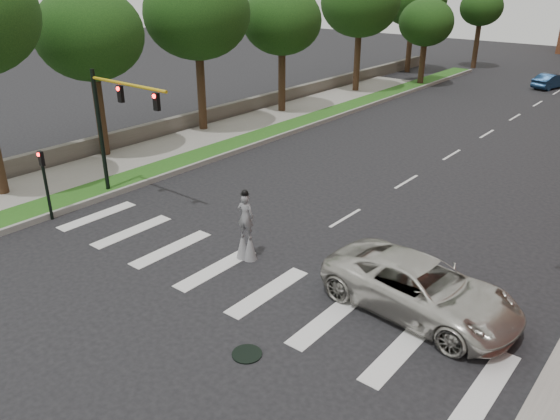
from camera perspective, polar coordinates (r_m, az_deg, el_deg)
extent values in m
plane|color=black|center=(19.54, -6.08, -8.46)|extent=(160.00, 160.00, 0.00)
cube|color=#205117|center=(40.56, 2.31, 9.11)|extent=(2.00, 60.00, 0.25)
cube|color=gray|center=(39.95, 3.52, 8.89)|extent=(0.20, 60.00, 0.28)
cube|color=gray|center=(35.58, -11.45, 6.49)|extent=(4.00, 60.00, 0.18)
cube|color=#59554C|center=(45.32, -1.81, 11.24)|extent=(0.50, 56.00, 1.10)
cylinder|color=black|center=(16.64, -3.47, -14.78)|extent=(0.90, 0.90, 0.04)
cylinder|color=black|center=(28.08, -18.22, 7.56)|extent=(0.20, 0.20, 6.20)
cylinder|color=gold|center=(25.37, -15.65, 12.53)|extent=(5.20, 0.14, 0.14)
cube|color=black|center=(25.95, -16.33, 11.56)|extent=(0.28, 0.18, 0.75)
cylinder|color=#FF0C0C|center=(25.85, -16.58, 12.05)|extent=(0.18, 0.06, 0.18)
cube|color=black|center=(23.98, -12.78, 10.97)|extent=(0.28, 0.18, 0.75)
cylinder|color=#FF0C0C|center=(23.87, -13.02, 11.51)|extent=(0.18, 0.06, 0.18)
cylinder|color=black|center=(26.34, -23.19, 2.08)|extent=(0.14, 0.14, 3.00)
cube|color=black|center=(25.90, -23.68, 4.95)|extent=(0.25, 0.16, 0.65)
cylinder|color=#FF0C0C|center=(25.80, -23.95, 5.31)|extent=(0.16, 0.05, 0.16)
cylinder|color=#301F13|center=(21.26, -3.15, -4.09)|extent=(0.07, 0.07, 0.91)
cylinder|color=#301F13|center=(21.39, -3.91, -3.92)|extent=(0.07, 0.07, 0.91)
cone|color=slate|center=(21.21, -3.15, -3.81)|extent=(0.52, 0.52, 1.14)
cone|color=slate|center=(21.34, -3.92, -3.65)|extent=(0.52, 0.52, 1.14)
imported|color=slate|center=(20.73, -3.63, -0.67)|extent=(0.75, 0.59, 1.81)
sphere|color=black|center=(20.35, -3.70, 1.80)|extent=(0.26, 0.26, 0.26)
cylinder|color=black|center=(20.37, -3.69, 1.67)|extent=(0.34, 0.34, 0.02)
cube|color=yellow|center=(20.64, -3.48, 0.73)|extent=(0.22, 0.05, 0.10)
imported|color=beige|center=(18.49, 14.46, -7.88)|extent=(6.76, 3.56, 1.81)
imported|color=navy|center=(59.26, 26.41, 11.98)|extent=(2.53, 4.46, 1.39)
cylinder|color=#301F13|center=(34.16, -18.31, 9.79)|extent=(0.56, 0.56, 5.62)
ellipsoid|color=black|center=(33.47, -19.29, 16.95)|extent=(6.02, 6.02, 5.12)
cylinder|color=#301F13|center=(38.51, -8.24, 12.56)|extent=(0.56, 0.56, 6.09)
ellipsoid|color=black|center=(37.89, -8.68, 19.67)|extent=(6.96, 6.96, 5.92)
cylinder|color=#301F13|center=(43.52, 0.19, 13.66)|extent=(0.56, 0.56, 5.46)
ellipsoid|color=black|center=(42.98, 0.20, 19.21)|extent=(5.96, 5.96, 5.06)
cylinder|color=#301F13|center=(51.80, 8.06, 15.40)|extent=(0.56, 0.56, 6.07)
ellipsoid|color=black|center=(51.34, 8.39, 20.67)|extent=(6.92, 6.92, 5.89)
cylinder|color=#301F13|center=(63.70, 13.38, 16.53)|extent=(0.56, 0.56, 6.01)
cylinder|color=#301F13|center=(56.27, 14.65, 14.80)|extent=(0.56, 0.56, 4.61)
ellipsoid|color=black|center=(55.87, 15.04, 18.41)|extent=(5.12, 5.12, 4.35)
cylinder|color=#301F13|center=(68.66, 19.83, 16.04)|extent=(0.56, 0.56, 5.42)
ellipsoid|color=black|center=(68.34, 20.31, 19.25)|extent=(4.69, 4.69, 3.99)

